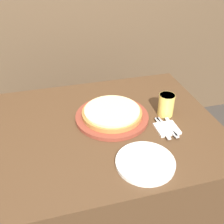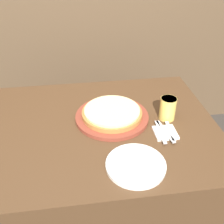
{
  "view_description": "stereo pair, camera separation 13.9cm",
  "coord_description": "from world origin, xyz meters",
  "px_view_note": "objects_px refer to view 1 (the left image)",
  "views": [
    {
      "loc": [
        -0.22,
        -1.06,
        1.59
      ],
      "look_at": [
        0.07,
        0.05,
        0.81
      ],
      "focal_mm": 42.0,
      "sensor_mm": 36.0,
      "label": 1
    },
    {
      "loc": [
        -0.09,
        -1.09,
        1.59
      ],
      "look_at": [
        0.07,
        0.05,
        0.81
      ],
      "focal_mm": 42.0,
      "sensor_mm": 36.0,
      "label": 2
    }
  ],
  "objects_px": {
    "dinner_plate": "(145,162)",
    "dinner_knife": "(167,127)",
    "beer_glass": "(166,104)",
    "fork": "(163,128)",
    "pizza_on_board": "(112,114)",
    "spoon": "(172,126)"
  },
  "relations": [
    {
      "from": "fork",
      "to": "dinner_knife",
      "type": "relative_size",
      "value": 1.0
    },
    {
      "from": "dinner_knife",
      "to": "spoon",
      "type": "bearing_deg",
      "value": -0.0
    },
    {
      "from": "fork",
      "to": "dinner_knife",
      "type": "distance_m",
      "value": 0.03
    },
    {
      "from": "fork",
      "to": "dinner_knife",
      "type": "bearing_deg",
      "value": 0.0
    },
    {
      "from": "pizza_on_board",
      "to": "dinner_knife",
      "type": "relative_size",
      "value": 2.17
    },
    {
      "from": "beer_glass",
      "to": "fork",
      "type": "height_order",
      "value": "beer_glass"
    },
    {
      "from": "beer_glass",
      "to": "fork",
      "type": "relative_size",
      "value": 0.68
    },
    {
      "from": "dinner_knife",
      "to": "fork",
      "type": "bearing_deg",
      "value": 180.0
    },
    {
      "from": "dinner_knife",
      "to": "spoon",
      "type": "distance_m",
      "value": 0.03
    },
    {
      "from": "pizza_on_board",
      "to": "spoon",
      "type": "bearing_deg",
      "value": -32.02
    },
    {
      "from": "fork",
      "to": "dinner_knife",
      "type": "xyz_separation_m",
      "value": [
        0.03,
        0.0,
        0.0
      ]
    },
    {
      "from": "pizza_on_board",
      "to": "fork",
      "type": "xyz_separation_m",
      "value": [
        0.22,
        -0.17,
        -0.01
      ]
    },
    {
      "from": "pizza_on_board",
      "to": "fork",
      "type": "height_order",
      "value": "pizza_on_board"
    },
    {
      "from": "dinner_plate",
      "to": "spoon",
      "type": "xyz_separation_m",
      "value": [
        0.22,
        0.2,
        0.01
      ]
    },
    {
      "from": "beer_glass",
      "to": "dinner_plate",
      "type": "xyz_separation_m",
      "value": [
        -0.24,
        -0.33,
        -0.06
      ]
    },
    {
      "from": "beer_glass",
      "to": "dinner_plate",
      "type": "bearing_deg",
      "value": -126.36
    },
    {
      "from": "dinner_plate",
      "to": "pizza_on_board",
      "type": "bearing_deg",
      "value": 97.86
    },
    {
      "from": "dinner_plate",
      "to": "dinner_knife",
      "type": "distance_m",
      "value": 0.28
    },
    {
      "from": "fork",
      "to": "dinner_knife",
      "type": "height_order",
      "value": "same"
    },
    {
      "from": "beer_glass",
      "to": "fork",
      "type": "distance_m",
      "value": 0.16
    },
    {
      "from": "beer_glass",
      "to": "fork",
      "type": "bearing_deg",
      "value": -119.39
    },
    {
      "from": "pizza_on_board",
      "to": "dinner_knife",
      "type": "distance_m",
      "value": 0.3
    }
  ]
}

